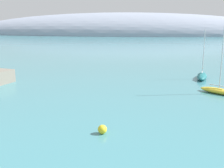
# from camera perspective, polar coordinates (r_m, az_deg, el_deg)

# --- Properties ---
(distant_ridge) EXTENTS (265.61, 67.11, 34.72)m
(distant_ridge) POSITION_cam_1_polar(r_m,az_deg,el_deg) (229.19, 1.73, 9.97)
(distant_ridge) COLOR #8E99AD
(distant_ridge) RESTS_ON ground
(sailboat_yellow_near_shore) EXTENTS (5.36, 4.66, 10.19)m
(sailboat_yellow_near_shore) POSITION_cam_1_polar(r_m,az_deg,el_deg) (41.56, 20.89, -1.18)
(sailboat_yellow_near_shore) COLOR yellow
(sailboat_yellow_near_shore) RESTS_ON water
(sailboat_teal_mid_mooring) EXTENTS (2.69, 6.34, 8.53)m
(sailboat_teal_mid_mooring) POSITION_cam_1_polar(r_m,az_deg,el_deg) (51.42, 17.78, 1.58)
(sailboat_teal_mid_mooring) COLOR #1E6B70
(sailboat_teal_mid_mooring) RESTS_ON water
(mooring_buoy_yellow) EXTENTS (0.82, 0.82, 0.82)m
(mooring_buoy_yellow) POSITION_cam_1_polar(r_m,az_deg,el_deg) (25.18, -1.97, -9.18)
(mooring_buoy_yellow) COLOR yellow
(mooring_buoy_yellow) RESTS_ON water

